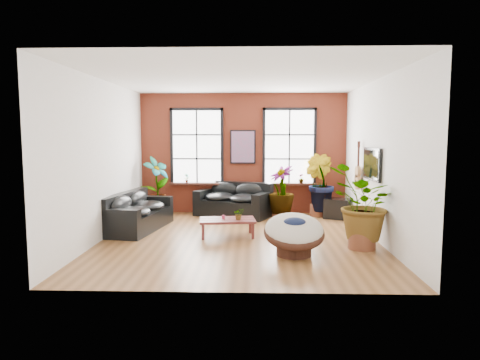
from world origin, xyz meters
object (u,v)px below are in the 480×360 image
(sofa_left, at_px, (136,213))
(papasan_chair, at_px, (294,232))
(coffee_table, at_px, (227,221))
(sofa_back, at_px, (234,201))

(sofa_left, height_order, papasan_chair, sofa_left)
(coffee_table, bearing_deg, sofa_back, 82.69)
(papasan_chair, bearing_deg, sofa_left, 147.72)
(sofa_left, xyz_separation_m, papasan_chair, (3.63, -2.16, 0.04))
(sofa_back, bearing_deg, coffee_table, -66.95)
(sofa_back, xyz_separation_m, coffee_table, (-0.03, -2.50, -0.08))
(sofa_back, relative_size, coffee_table, 1.74)
(coffee_table, bearing_deg, papasan_chair, -54.27)
(sofa_back, distance_m, papasan_chair, 4.22)
(papasan_chair, bearing_deg, coffee_table, 130.75)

